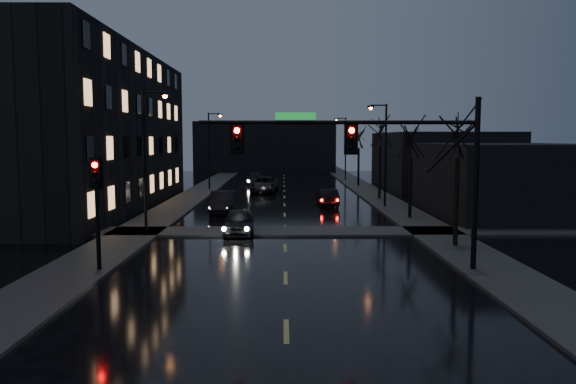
{
  "coord_description": "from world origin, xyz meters",
  "views": [
    {
      "loc": [
        -0.08,
        -13.24,
        5.37
      ],
      "look_at": [
        0.11,
        9.44,
        3.2
      ],
      "focal_mm": 35.0,
      "sensor_mm": 36.0,
      "label": 1
    }
  ],
  "objects_px": {
    "oncoming_car_c": "(264,184)",
    "lead_car": "(327,197)",
    "oncoming_car_a": "(239,222)",
    "oncoming_car_d": "(255,179)",
    "oncoming_car_b": "(222,202)"
  },
  "relations": [
    {
      "from": "oncoming_car_c",
      "to": "oncoming_car_a",
      "type": "bearing_deg",
      "value": -88.83
    },
    {
      "from": "oncoming_car_b",
      "to": "oncoming_car_d",
      "type": "xyz_separation_m",
      "value": [
        1.11,
        24.12,
        -0.09
      ]
    },
    {
      "from": "oncoming_car_b",
      "to": "lead_car",
      "type": "xyz_separation_m",
      "value": [
        7.91,
        4.21,
        -0.1
      ]
    },
    {
      "from": "oncoming_car_c",
      "to": "lead_car",
      "type": "bearing_deg",
      "value": -62.45
    },
    {
      "from": "oncoming_car_b",
      "to": "oncoming_car_d",
      "type": "distance_m",
      "value": 24.15
    },
    {
      "from": "oncoming_car_a",
      "to": "lead_car",
      "type": "relative_size",
      "value": 1.0
    },
    {
      "from": "oncoming_car_a",
      "to": "oncoming_car_d",
      "type": "bearing_deg",
      "value": 88.02
    },
    {
      "from": "oncoming_car_c",
      "to": "lead_car",
      "type": "distance_m",
      "value": 12.8
    },
    {
      "from": "oncoming_car_a",
      "to": "lead_car",
      "type": "bearing_deg",
      "value": 62.15
    },
    {
      "from": "oncoming_car_b",
      "to": "oncoming_car_c",
      "type": "bearing_deg",
      "value": 77.08
    },
    {
      "from": "oncoming_car_c",
      "to": "oncoming_car_d",
      "type": "xyz_separation_m",
      "value": [
        -1.4,
        8.31,
        -0.08
      ]
    },
    {
      "from": "oncoming_car_d",
      "to": "oncoming_car_c",
      "type": "bearing_deg",
      "value": -84.21
    },
    {
      "from": "lead_car",
      "to": "oncoming_car_c",
      "type": "bearing_deg",
      "value": -67.73
    },
    {
      "from": "lead_car",
      "to": "oncoming_car_a",
      "type": "bearing_deg",
      "value": 62.8
    },
    {
      "from": "oncoming_car_c",
      "to": "lead_car",
      "type": "xyz_separation_m",
      "value": [
        5.4,
        -11.6,
        -0.09
      ]
    }
  ]
}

